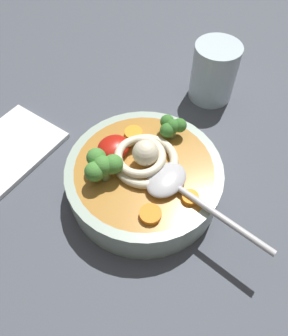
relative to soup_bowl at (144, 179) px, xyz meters
The scene contains 12 objects.
table_slab 5.87cm from the soup_bowl, 77.07° to the right, with size 134.96×134.96×4.08cm, color #474C56.
soup_bowl is the anchor object (origin of this frame).
noodle_pile 3.81cm from the soup_bowl, 125.90° to the right, with size 9.73×9.54×3.91cm.
soup_spoon 6.07cm from the soup_bowl, 103.60° to the left, with size 7.35×17.52×1.60cm.
chili_sauce_dollop 6.06cm from the soup_bowl, 69.75° to the right, with size 4.46×4.02×2.01cm, color #B2190F.
broccoli_floret_right 7.28cm from the soup_bowl, 21.11° to the right, with size 4.94×4.25×3.91cm.
broccoli_floret_beside_noodles 8.17cm from the soup_bowl, 160.20° to the right, with size 3.89×3.35×3.08cm.
carrot_slice_near_spoon 7.91cm from the soup_bowl, 104.36° to the left, with size 2.11×2.11×0.66cm, color orange.
carrot_slice_extra_a 7.64cm from the soup_bowl, 60.09° to the left, with size 2.66×2.66×0.75cm, color orange.
carrot_slice_extra_b 6.64cm from the soup_bowl, 111.77° to the right, with size 2.55×2.55×0.74cm, color orange.
drinking_glass 23.43cm from the soup_bowl, 156.49° to the right, with size 7.64×7.64×9.90cm, color silver.
folded_napkin 22.64cm from the soup_bowl, 53.64° to the right, with size 15.93×11.81×0.80cm, color white.
Camera 1 is at (14.02, 23.71, 44.26)cm, focal length 34.86 mm.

